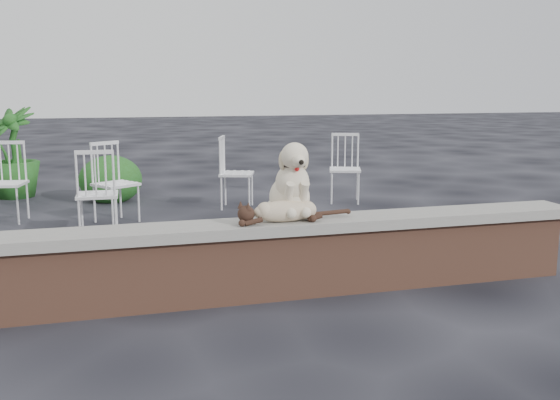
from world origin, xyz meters
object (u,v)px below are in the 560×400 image
object	(u,v)px
chair_d	(345,168)
chair_a	(116,183)
dog	(290,179)
potted_plant_b	(13,153)
chair_e	(237,172)
chair_c	(97,193)
cat	(285,210)
chair_b	(5,182)

from	to	relation	value
chair_d	chair_a	world-z (taller)	same
dog	potted_plant_b	bearing A→B (deg)	116.66
chair_e	chair_c	xyz separation A→B (m)	(-1.74, -1.19, 0.00)
dog	chair_d	size ratio (longest dim) A/B	0.63
cat	chair_b	bearing A→B (deg)	124.19
chair_c	chair_d	bearing A→B (deg)	-157.96
chair_e	chair_a	distance (m)	1.62
chair_b	chair_c	world-z (taller)	same
cat	chair_c	distance (m)	2.75
potted_plant_b	chair_d	bearing A→B (deg)	-20.15
chair_d	chair_c	size ratio (longest dim) A/B	1.00
chair_a	chair_c	distance (m)	0.71
cat	chair_d	xyz separation A→B (m)	(1.89, 3.57, -0.20)
chair_b	chair_d	size ratio (longest dim) A/B	1.00
chair_d	potted_plant_b	bearing A→B (deg)	-179.98
cat	dog	bearing A→B (deg)	61.01
chair_e	chair_d	world-z (taller)	same
chair_d	chair_a	bearing A→B (deg)	-150.32
chair_b	chair_d	bearing A→B (deg)	12.63
chair_c	chair_b	bearing A→B (deg)	-43.77
dog	chair_d	distance (m)	3.89
cat	chair_e	world-z (taller)	chair_e
dog	chair_b	bearing A→B (deg)	126.30
chair_d	potted_plant_b	size ratio (longest dim) A/B	0.73
cat	chair_b	size ratio (longest dim) A/B	1.14
chair_b	chair_e	bearing A→B (deg)	13.37
chair_b	chair_c	distance (m)	1.50
chair_a	chair_c	xyz separation A→B (m)	(-0.20, -0.69, 0.00)
chair_d	chair_c	distance (m)	3.47
chair_a	chair_c	bearing A→B (deg)	-139.69
chair_b	chair_d	distance (m)	4.31
dog	chair_a	size ratio (longest dim) A/B	0.63
chair_b	dog	bearing A→B (deg)	-41.89
chair_e	cat	bearing A→B (deg)	-167.23
chair_b	potted_plant_b	bearing A→B (deg)	105.42
chair_a	chair_b	bearing A→B (deg)	129.28
chair_d	chair_a	distance (m)	3.10
chair_e	chair_d	bearing A→B (deg)	-70.95
chair_e	chair_d	size ratio (longest dim) A/B	1.00
chair_b	chair_a	world-z (taller)	same
cat	chair_c	world-z (taller)	chair_c
chair_d	chair_a	size ratio (longest dim) A/B	1.00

